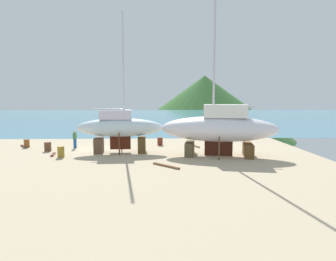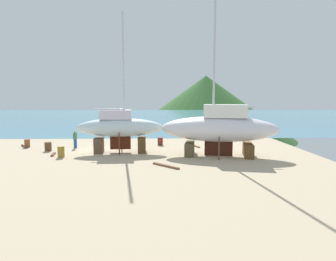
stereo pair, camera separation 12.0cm
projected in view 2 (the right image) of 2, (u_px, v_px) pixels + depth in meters
ground_plane at (91, 155)px, 25.35m from camera, size 39.58×39.58×0.00m
sea_water at (136, 117)px, 73.56m from camera, size 150.38×77.31×0.01m
headland_hill at (205, 107)px, 147.69m from camera, size 88.53×88.53×31.71m
sailboat_mid_port at (120, 128)px, 26.26m from camera, size 7.89×2.43×12.47m
sailboat_small_center at (219, 128)px, 24.70m from camera, size 10.37×4.86×17.57m
worker at (75, 139)px, 28.74m from camera, size 0.28×0.46×1.75m
barrel_ochre at (48, 147)px, 27.12m from camera, size 0.70×0.70×0.84m
barrel_tar_black at (27, 143)px, 29.07m from camera, size 0.68×0.68×0.83m
barrel_rust_near at (160, 141)px, 30.42m from camera, size 0.78×0.78×0.82m
barrel_rust_far at (61, 152)px, 24.34m from camera, size 0.72×0.72×0.93m
timber_short_skew at (192, 145)px, 30.19m from camera, size 1.25×3.05×0.14m
timber_short_cross at (166, 166)px, 21.06m from camera, size 1.95×1.94×0.12m
timber_plank_far at (24, 146)px, 29.23m from camera, size 1.26×1.48×0.18m
timber_plank_near at (53, 154)px, 25.21m from camera, size 0.52×1.43×0.13m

